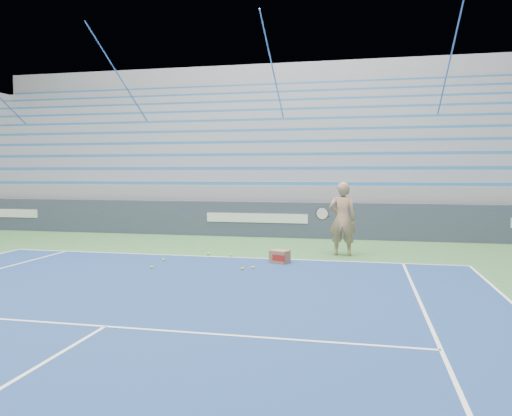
{
  "coord_description": "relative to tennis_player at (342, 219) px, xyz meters",
  "views": [
    {
      "loc": [
        3.23,
        0.64,
        1.99
      ],
      "look_at": [
        0.71,
        12.38,
        1.15
      ],
      "focal_mm": 35.0,
      "sensor_mm": 36.0,
      "label": 1
    }
  ],
  "objects": [
    {
      "name": "tennis_ball_1",
      "position": [
        -1.91,
        -2.35,
        -0.86
      ],
      "size": [
        0.07,
        0.07,
        0.07
      ],
      "primitive_type": "sphere",
      "color": "#B0E22E",
      "rests_on": "ground"
    },
    {
      "name": "ball_box",
      "position": [
        -1.3,
        -1.4,
        -0.74
      ],
      "size": [
        0.47,
        0.42,
        0.29
      ],
      "color": "#8F6445",
      "rests_on": "ground"
    },
    {
      "name": "tennis_ball_2",
      "position": [
        -3.91,
        -1.69,
        -0.86
      ],
      "size": [
        0.07,
        0.07,
        0.07
      ],
      "primitive_type": "sphere",
      "color": "#B0E22E",
      "rests_on": "ground"
    },
    {
      "name": "tennis_player",
      "position": [
        0.0,
        0.0,
        0.0
      ],
      "size": [
        0.93,
        0.83,
        1.78
      ],
      "color": "tan",
      "rests_on": "ground"
    },
    {
      "name": "bleachers",
      "position": [
        -2.75,
        8.8,
        1.47
      ],
      "size": [
        31.0,
        9.15,
        7.3
      ],
      "color": "gray",
      "rests_on": "ground"
    },
    {
      "name": "tennis_ball_5",
      "position": [
        -2.59,
        -0.75,
        -0.86
      ],
      "size": [
        0.07,
        0.07,
        0.07
      ],
      "primitive_type": "sphere",
      "color": "#B0E22E",
      "rests_on": "ground"
    },
    {
      "name": "tennis_ball_4",
      "position": [
        -3.8,
        -2.58,
        -0.86
      ],
      "size": [
        0.07,
        0.07,
        0.07
      ],
      "primitive_type": "sphere",
      "color": "#B0E22E",
      "rests_on": "ground"
    },
    {
      "name": "tennis_ball_3",
      "position": [
        -3.18,
        -0.67,
        -0.86
      ],
      "size": [
        0.07,
        0.07,
        0.07
      ],
      "primitive_type": "sphere",
      "color": "#B0E22E",
      "rests_on": "ground"
    },
    {
      "name": "sponsor_barrier",
      "position": [
        -2.75,
        3.08,
        -0.34
      ],
      "size": [
        30.0,
        0.32,
        1.1
      ],
      "color": "#343D50",
      "rests_on": "ground"
    },
    {
      "name": "tennis_ball_0",
      "position": [
        -1.73,
        -2.18,
        -0.86
      ],
      "size": [
        0.07,
        0.07,
        0.07
      ],
      "primitive_type": "sphere",
      "color": "#B0E22E",
      "rests_on": "ground"
    }
  ]
}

